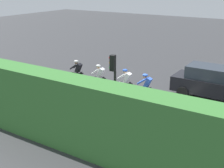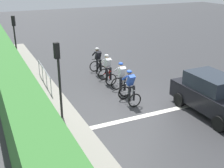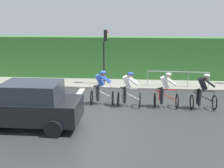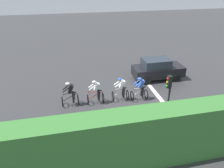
% 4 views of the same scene
% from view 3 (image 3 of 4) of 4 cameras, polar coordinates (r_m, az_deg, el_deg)
% --- Properties ---
extents(ground_plane, '(80.00, 80.00, 0.00)m').
position_cam_3_polar(ground_plane, '(12.87, -2.71, -4.43)').
color(ground_plane, '#333335').
extents(sidewalk_kerb, '(2.80, 25.49, 0.12)m').
position_cam_3_polar(sidewalk_kerb, '(16.68, 5.92, 0.23)').
color(sidewalk_kerb, gray).
rests_on(sidewalk_kerb, ground).
extents(stone_wall_low, '(0.44, 25.49, 0.57)m').
position_cam_3_polar(stone_wall_low, '(17.50, 5.89, 1.68)').
color(stone_wall_low, gray).
rests_on(stone_wall_low, ground).
extents(hedge_wall, '(1.10, 25.49, 2.79)m').
position_cam_3_polar(hedge_wall, '(17.58, 5.96, 5.42)').
color(hedge_wall, '#387533').
rests_on(hedge_wall, ground).
extents(road_marking_stop_line, '(7.00, 0.30, 0.01)m').
position_cam_3_polar(road_marking_stop_line, '(13.10, -8.58, -4.21)').
color(road_marking_stop_line, silver).
rests_on(road_marking_stop_line, ground).
extents(cyclist_lead, '(0.70, 1.10, 1.66)m').
position_cam_3_polar(cyclist_lead, '(12.69, 18.92, -1.74)').
color(cyclist_lead, black).
rests_on(cyclist_lead, ground).
extents(cyclist_second, '(0.69, 1.08, 1.66)m').
position_cam_3_polar(cyclist_second, '(12.49, 11.39, -1.48)').
color(cyclist_second, black).
rests_on(cyclist_second, ground).
extents(cyclist_mid, '(0.72, 1.10, 1.66)m').
position_cam_3_polar(cyclist_mid, '(12.39, 3.52, -1.35)').
color(cyclist_mid, black).
rests_on(cyclist_mid, ground).
extents(cyclist_fourth, '(0.70, 1.09, 1.66)m').
position_cam_3_polar(cyclist_fourth, '(12.67, -2.32, -0.96)').
color(cyclist_fourth, black).
rests_on(cyclist_fourth, ground).
extents(car_black, '(1.89, 4.10, 1.76)m').
position_cam_3_polar(car_black, '(10.65, -17.51, -4.33)').
color(car_black, black).
rests_on(car_black, ground).
extents(traffic_light_near_crossing, '(0.22, 0.31, 3.34)m').
position_cam_3_polar(traffic_light_near_crossing, '(15.74, -1.54, 7.45)').
color(traffic_light_near_crossing, black).
rests_on(traffic_light_near_crossing, ground).
extents(pedestrian_railing_kerbside, '(0.19, 3.53, 1.03)m').
position_cam_3_polar(pedestrian_railing_kerbside, '(15.84, 13.95, 1.79)').
color(pedestrian_railing_kerbside, '#999EA3').
rests_on(pedestrian_railing_kerbside, ground).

